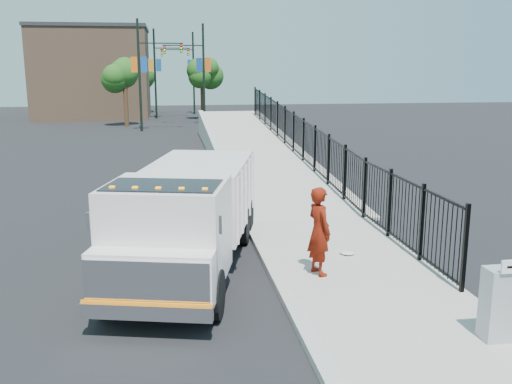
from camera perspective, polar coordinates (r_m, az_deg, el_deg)
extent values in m
plane|color=black|center=(13.19, 1.68, -8.04)|extent=(120.00, 120.00, 0.00)
cube|color=#9E998E|center=(11.88, 12.80, -10.41)|extent=(3.55, 12.00, 0.12)
cube|color=#ADAAA3|center=(11.34, 3.54, -11.14)|extent=(0.30, 12.00, 0.16)
cube|color=#9E998E|center=(28.86, 0.10, 3.19)|extent=(3.95, 24.06, 3.19)
cube|color=black|center=(25.12, 4.73, 3.85)|extent=(0.10, 28.00, 1.80)
cube|color=black|center=(13.56, -6.47, -5.21)|extent=(2.49, 6.53, 0.21)
cube|color=silver|center=(11.23, -8.83, -3.91)|extent=(2.68, 2.58, 1.91)
cube|color=silver|center=(10.29, -10.34, -8.30)|extent=(2.34, 1.19, 0.95)
cube|color=silver|center=(9.97, -10.89, -9.01)|extent=(2.15, 0.60, 0.81)
cube|color=silver|center=(10.09, -10.89, -11.69)|extent=(2.27, 0.72, 0.27)
cube|color=orange|center=(10.03, -10.93, -10.94)|extent=(2.24, 0.60, 0.06)
cube|color=black|center=(10.86, -9.23, -1.35)|extent=(2.34, 1.71, 0.81)
cube|color=silver|center=(14.49, -5.58, -0.13)|extent=(3.19, 4.44, 1.62)
cube|color=silver|center=(10.60, -16.43, -2.84)|extent=(0.07, 0.07, 0.33)
cube|color=silver|center=(9.98, -3.55, -3.29)|extent=(0.07, 0.07, 0.33)
cube|color=orange|center=(10.71, -14.20, 0.43)|extent=(0.11, 0.10, 0.06)
cube|color=orange|center=(10.58, -12.00, 0.39)|extent=(0.11, 0.10, 0.06)
cube|color=orange|center=(10.46, -9.75, 0.35)|extent=(0.11, 0.10, 0.06)
cube|color=orange|center=(10.36, -7.45, 0.31)|extent=(0.11, 0.10, 0.06)
cube|color=orange|center=(10.27, -5.11, 0.26)|extent=(0.11, 0.10, 0.06)
cylinder|color=black|center=(11.24, -14.52, -9.57)|extent=(0.53, 1.00, 0.95)
cylinder|color=black|center=(10.75, -4.24, -10.22)|extent=(0.53, 1.00, 0.95)
cylinder|color=black|center=(15.48, -8.76, -3.23)|extent=(0.53, 1.00, 0.95)
cylinder|color=black|center=(15.13, -1.36, -3.45)|extent=(0.53, 1.00, 0.95)
cylinder|color=black|center=(16.47, -7.89, -2.25)|extent=(0.53, 1.00, 0.95)
cylinder|color=black|center=(16.14, -0.93, -2.44)|extent=(0.53, 1.00, 0.95)
imported|color=#661307|center=(12.54, 6.32, -3.90)|extent=(0.66, 0.82, 1.97)
cube|color=gray|center=(10.48, 23.18, -10.26)|extent=(0.55, 0.40, 1.25)
cube|color=white|center=(10.06, 24.19, -6.82)|extent=(0.35, 0.04, 0.22)
ellipsoid|color=silver|center=(14.21, 9.12, -5.98)|extent=(0.37, 0.37, 0.09)
cylinder|color=black|center=(42.83, -11.57, 11.31)|extent=(0.18, 0.18, 8.00)
cube|color=black|center=(42.82, -9.50, 14.47)|extent=(3.20, 0.08, 0.08)
cube|color=black|center=(42.82, -7.50, 14.06)|extent=(0.18, 0.22, 0.60)
cube|color=#0F47A1|center=(42.81, -11.14, 12.40)|extent=(0.45, 0.04, 1.10)
cube|color=orange|center=(42.85, -12.10, 12.35)|extent=(0.45, 0.04, 1.10)
cylinder|color=black|center=(46.86, -5.25, 11.57)|extent=(0.18, 0.18, 8.00)
cube|color=black|center=(46.81, -7.32, 14.34)|extent=(3.20, 0.08, 0.08)
cube|color=black|center=(46.78, -9.13, 13.86)|extent=(0.18, 0.22, 0.60)
cube|color=#D94916|center=(46.88, -4.83, 12.55)|extent=(0.45, 0.04, 1.10)
cube|color=navy|center=(46.83, -5.71, 12.54)|extent=(0.45, 0.04, 1.10)
cylinder|color=black|center=(53.47, -10.06, 11.52)|extent=(0.18, 0.18, 8.00)
cube|color=black|center=(53.49, -8.39, 14.05)|extent=(3.20, 0.08, 0.08)
cube|color=black|center=(53.51, -6.79, 13.71)|extent=(0.18, 0.22, 0.60)
cube|color=#134F91|center=(53.46, -9.71, 12.39)|extent=(0.45, 0.04, 1.10)
cube|color=orange|center=(53.47, -10.47, 12.37)|extent=(0.45, 0.04, 1.10)
cylinder|color=black|center=(58.03, -6.26, 11.69)|extent=(0.18, 0.18, 8.00)
cube|color=black|center=(58.00, -7.94, 13.92)|extent=(3.20, 0.08, 0.08)
cube|color=black|center=(57.99, -9.39, 13.53)|extent=(0.18, 0.22, 0.60)
cube|color=orange|center=(58.05, -5.93, 12.48)|extent=(0.45, 0.04, 1.10)
cube|color=#0B4986|center=(58.02, -6.63, 12.47)|extent=(0.45, 0.04, 1.10)
cylinder|color=#382314|center=(46.58, -12.87, 8.35)|extent=(0.36, 0.36, 3.20)
sphere|color=#194714|center=(46.49, -13.01, 11.30)|extent=(2.34, 2.34, 2.34)
cylinder|color=#382314|center=(52.15, -5.37, 9.00)|extent=(0.36, 0.36, 3.20)
sphere|color=#194714|center=(52.06, -5.42, 11.64)|extent=(2.17, 2.17, 2.17)
cylinder|color=#382314|center=(61.05, -11.56, 9.29)|extent=(0.36, 0.36, 3.20)
sphere|color=#194714|center=(60.98, -11.66, 11.54)|extent=(2.97, 2.97, 2.97)
cube|color=#8C664C|center=(56.56, -15.91, 11.28)|extent=(10.00, 10.00, 8.00)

